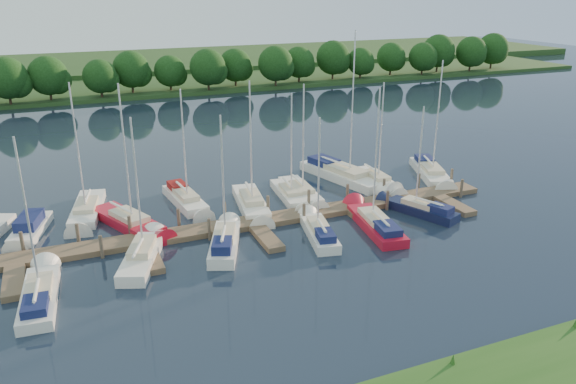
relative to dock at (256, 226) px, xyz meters
name	(u,v)px	position (x,y,z in m)	size (l,w,h in m)	color
ground	(295,273)	(0.00, -7.31, -0.20)	(260.00, 260.00, 0.00)	#182130
dock	(256,226)	(0.00, 0.00, 0.00)	(40.00, 6.00, 0.40)	brown
mooring_pilings	(250,215)	(0.00, 1.13, 0.40)	(38.24, 2.84, 2.00)	#473D33
far_shore	(128,83)	(0.00, 67.69, 0.10)	(180.00, 30.00, 0.60)	#214018
distant_hill	(112,64)	(0.00, 92.69, 0.50)	(220.00, 40.00, 1.40)	#305224
treeline	(119,73)	(-2.72, 54.58, 3.78)	(144.66, 9.68, 8.27)	#38281C
motorboat	(30,230)	(-15.20, 5.22, 0.15)	(3.10, 6.19, 1.71)	white
sailboat_n_2	(87,212)	(-11.20, 7.45, 0.06)	(3.38, 8.53, 10.61)	white
sailboat_n_3	(131,224)	(-8.37, 3.74, 0.07)	(4.81, 8.50, 10.96)	#B61025
sailboat_n_4	(186,201)	(-3.61, 6.64, 0.13)	(2.48, 7.69, 9.84)	white
sailboat_n_5	(252,205)	(1.00, 3.74, 0.08)	(3.00, 8.34, 10.61)	white
sailboat_n_6	(291,196)	(4.73, 4.62, 0.07)	(2.32, 7.25, 9.16)	white
sailboat_n_7	(302,193)	(5.82, 4.76, 0.07)	(2.32, 7.80, 9.82)	white
sailboat_n_8	(346,177)	(11.18, 6.98, 0.14)	(4.91, 10.97, 13.76)	white
sailboat_n_9	(377,182)	(13.09, 4.75, 0.08)	(1.98, 7.39, 9.56)	white
sailboat_n_10	(431,173)	(19.00, 4.89, 0.12)	(4.51, 8.70, 11.06)	white
sailboat_s_0	(40,295)	(-14.55, -4.70, 0.11)	(2.34, 7.73, 9.79)	white
sailboat_s_1	(143,257)	(-8.43, -2.05, 0.09)	(3.95, 7.45, 9.85)	white
sailboat_s_2	(225,243)	(-3.00, -2.27, 0.15)	(3.84, 7.15, 9.53)	white
sailboat_s_3	(319,233)	(3.64, -3.09, 0.12)	(2.80, 6.92, 8.88)	white
sailboat_s_4	(375,224)	(8.08, -3.26, 0.12)	(3.01, 8.41, 10.56)	#B61025
sailboat_s_5	(420,210)	(12.68, -2.33, 0.13)	(3.68, 6.65, 8.80)	#111838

